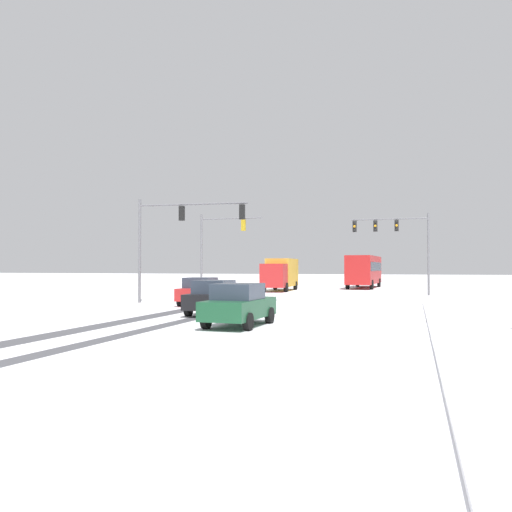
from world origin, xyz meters
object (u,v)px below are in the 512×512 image
(traffic_signal_far_right, at_px, (396,235))
(car_red_lead, at_px, (201,291))
(traffic_signal_far_left, at_px, (217,240))
(bus_oncoming, at_px, (364,269))
(traffic_signal_near_left, at_px, (177,227))
(car_dark_green_third, at_px, (239,305))
(car_black_second, at_px, (215,297))
(box_truck_delivery, at_px, (280,273))

(traffic_signal_far_right, bearing_deg, car_red_lead, -125.93)
(traffic_signal_far_left, height_order, car_red_lead, traffic_signal_far_left)
(traffic_signal_far_right, xyz_separation_m, car_red_lead, (-10.69, -14.75, -3.98))
(traffic_signal_far_left, height_order, bus_oncoming, traffic_signal_far_left)
(traffic_signal_near_left, xyz_separation_m, car_dark_green_third, (7.68, -10.73, -3.87))
(car_red_lead, bearing_deg, traffic_signal_far_left, 106.05)
(bus_oncoming, bearing_deg, traffic_signal_far_left, -119.88)
(traffic_signal_far_left, relative_size, traffic_signal_near_left, 0.92)
(car_black_second, bearing_deg, bus_oncoming, 83.34)
(bus_oncoming, bearing_deg, car_black_second, -96.66)
(traffic_signal_near_left, distance_m, box_truck_delivery, 18.56)
(car_red_lead, distance_m, car_dark_green_third, 11.29)
(traffic_signal_far_right, xyz_separation_m, box_truck_delivery, (-10.70, 4.41, -3.16))
(traffic_signal_far_right, bearing_deg, traffic_signal_far_left, -163.80)
(traffic_signal_far_right, height_order, box_truck_delivery, traffic_signal_far_right)
(traffic_signal_far_right, height_order, bus_oncoming, traffic_signal_far_right)
(car_black_second, distance_m, bus_oncoming, 33.96)
(box_truck_delivery, bearing_deg, traffic_signal_far_right, -22.39)
(traffic_signal_far_right, height_order, car_black_second, traffic_signal_far_right)
(traffic_signal_near_left, distance_m, car_red_lead, 4.47)
(traffic_signal_far_right, relative_size, car_dark_green_third, 1.56)
(car_red_lead, bearing_deg, bus_oncoming, 76.17)
(car_red_lead, height_order, bus_oncoming, bus_oncoming)
(car_black_second, distance_m, box_truck_delivery, 24.85)
(traffic_signal_far_right, distance_m, box_truck_delivery, 11.99)
(traffic_signal_far_left, height_order, traffic_signal_near_left, same)
(car_red_lead, distance_m, box_truck_delivery, 19.17)
(traffic_signal_far_right, distance_m, car_red_lead, 18.64)
(bus_oncoming, bearing_deg, car_dark_green_third, -91.93)
(box_truck_delivery, bearing_deg, traffic_signal_near_left, -96.31)
(traffic_signal_far_left, distance_m, bus_oncoming, 20.28)
(traffic_signal_near_left, xyz_separation_m, car_black_second, (5.02, -6.46, -3.87))
(traffic_signal_far_left, xyz_separation_m, box_truck_delivery, (3.08, 8.41, -2.74))
(car_black_second, relative_size, bus_oncoming, 0.37)
(traffic_signal_far_right, relative_size, traffic_signal_near_left, 0.92)
(traffic_signal_near_left, relative_size, car_black_second, 1.71)
(car_red_lead, xyz_separation_m, box_truck_delivery, (-0.01, 19.15, 0.82))
(traffic_signal_far_left, bearing_deg, car_black_second, -69.44)
(box_truck_delivery, bearing_deg, traffic_signal_far_left, -110.13)
(traffic_signal_far_left, xyz_separation_m, traffic_signal_near_left, (1.07, -9.78, 0.31))
(car_red_lead, xyz_separation_m, car_black_second, (3.00, -5.50, 0.00))
(traffic_signal_far_right, xyz_separation_m, bus_oncoming, (-3.74, 13.46, -2.80))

